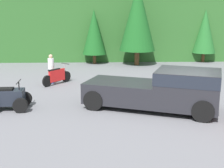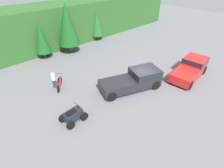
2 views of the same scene
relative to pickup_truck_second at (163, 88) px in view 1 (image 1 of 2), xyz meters
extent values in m
plane|color=slate|center=(0.81, -0.26, -0.95)|extent=(80.00, 80.00, 0.00)
cube|color=#2D6028|center=(0.81, 15.74, 1.79)|extent=(44.00, 6.00, 5.48)
cylinder|color=brown|center=(-3.14, 12.18, -0.57)|extent=(0.26, 0.26, 0.77)
cone|color=#19561E|center=(-3.14, 12.18, 1.57)|extent=(1.88, 1.88, 3.51)
cylinder|color=brown|center=(0.19, 11.45, -0.38)|extent=(0.38, 0.38, 1.14)
cone|color=#19561E|center=(0.19, 11.45, 2.77)|extent=(2.78, 2.78, 5.17)
cylinder|color=brown|center=(5.85, 12.69, -0.57)|extent=(0.26, 0.26, 0.77)
cone|color=#236628|center=(5.85, 12.69, 1.57)|extent=(1.88, 1.88, 3.51)
cube|color=#232328|center=(0.93, -0.36, 0.06)|extent=(3.11, 2.85, 1.55)
cube|color=#1E232D|center=(0.93, -0.36, 0.57)|extent=(3.13, 2.88, 0.49)
cube|color=#232328|center=(-1.69, 0.65, -0.27)|extent=(3.63, 3.05, 0.88)
cylinder|color=black|center=(1.93, 0.29, -0.52)|extent=(0.91, 0.57, 0.87)
cylinder|color=black|center=(1.25, -1.50, -0.52)|extent=(0.91, 0.57, 0.87)
cylinder|color=black|center=(-2.27, 1.89, -0.52)|extent=(0.91, 0.57, 0.87)
cylinder|color=black|center=(-2.95, 0.10, -0.52)|extent=(0.91, 0.57, 0.87)
cylinder|color=black|center=(-4.71, 5.58, -0.63)|extent=(0.48, 0.57, 0.65)
cylinder|color=black|center=(-5.64, 4.39, -0.63)|extent=(0.48, 0.57, 0.65)
cube|color=red|center=(-5.18, 4.98, -0.42)|extent=(0.83, 1.00, 0.67)
cylinder|color=#B7B7BC|center=(-4.74, 5.54, -0.23)|extent=(0.22, 0.26, 0.77)
cylinder|color=black|center=(-4.74, 5.54, 0.16)|extent=(0.49, 0.40, 0.04)
cube|color=black|center=(-5.29, 4.83, -0.06)|extent=(0.63, 0.74, 0.06)
cylinder|color=black|center=(-6.05, 0.87, -0.64)|extent=(0.63, 0.25, 0.62)
cylinder|color=black|center=(-6.00, -0.14, -0.64)|extent=(0.63, 0.25, 0.62)
cube|color=#1E232D|center=(-6.64, 0.34, -0.40)|extent=(1.39, 0.85, 0.63)
cylinder|color=black|center=(-6.14, 0.36, 0.09)|extent=(0.05, 0.05, 0.35)
cylinder|color=black|center=(-6.14, 0.36, 0.26)|extent=(0.08, 0.95, 0.04)
cube|color=black|center=(-6.78, 0.33, -0.05)|extent=(0.80, 0.49, 0.08)
cylinder|color=navy|center=(-5.59, 5.33, -0.53)|extent=(0.25, 0.25, 0.85)
cylinder|color=navy|center=(-5.47, 5.19, -0.53)|extent=(0.25, 0.25, 0.85)
cylinder|color=white|center=(-5.53, 5.26, 0.21)|extent=(0.50, 0.50, 0.63)
sphere|color=tan|center=(-5.53, 5.26, 0.64)|extent=(0.32, 0.32, 0.23)
camera|label=1|loc=(-2.63, -12.69, 3.21)|focal=50.00mm
camera|label=2|loc=(-11.06, -8.46, 8.69)|focal=28.00mm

